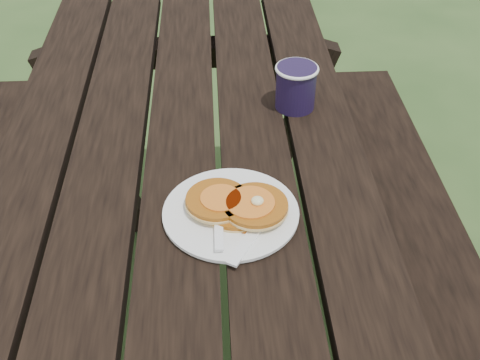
{
  "coord_description": "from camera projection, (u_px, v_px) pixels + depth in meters",
  "views": [
    {
      "loc": [
        0.07,
        -0.92,
        1.48
      ],
      "look_at": [
        0.11,
        -0.09,
        0.8
      ],
      "focal_mm": 45.0,
      "sensor_mm": 36.0,
      "label": 1
    }
  ],
  "objects": [
    {
      "name": "pancake_stack",
      "position": [
        237.0,
        205.0,
        1.06
      ],
      "size": [
        0.18,
        0.13,
        0.04
      ],
      "rotation": [
        0.0,
        0.0,
        0.0
      ],
      "color": "#AA5B13",
      "rests_on": "plate"
    },
    {
      "name": "fork",
      "position": [
        219.0,
        227.0,
        1.03
      ],
      "size": [
        0.03,
        0.16,
        0.01
      ],
      "primitive_type": null,
      "rotation": [
        0.0,
        0.0,
        -0.01
      ],
      "color": "white",
      "rests_on": "plate"
    },
    {
      "name": "knife",
      "position": [
        255.0,
        230.0,
        1.03
      ],
      "size": [
        0.11,
        0.17,
        0.0
      ],
      "primitive_type": "cube",
      "rotation": [
        0.0,
        0.0,
        -0.52
      ],
      "color": "white",
      "rests_on": "plate"
    },
    {
      "name": "coffee_cup",
      "position": [
        296.0,
        85.0,
        1.32
      ],
      "size": [
        0.1,
        0.1,
        0.1
      ],
      "rotation": [
        0.0,
        0.0,
        0.05
      ],
      "color": "black",
      "rests_on": "picnic_table"
    },
    {
      "name": "picnic_table",
      "position": [
        190.0,
        298.0,
        1.42
      ],
      "size": [
        1.36,
        1.8,
        0.75
      ],
      "color": "black",
      "rests_on": "ground"
    },
    {
      "name": "plate",
      "position": [
        231.0,
        213.0,
        1.07
      ],
      "size": [
        0.31,
        0.31,
        0.01
      ],
      "primitive_type": "cylinder",
      "rotation": [
        0.0,
        0.0,
        0.39
      ],
      "color": "white",
      "rests_on": "picnic_table"
    }
  ]
}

